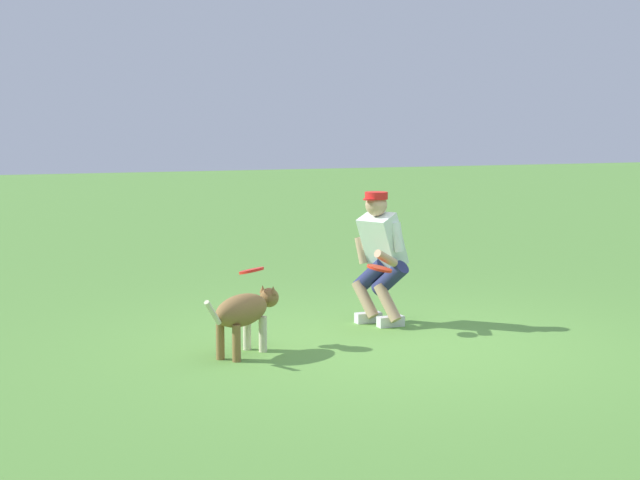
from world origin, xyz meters
name	(u,v)px	position (x,y,z in m)	size (l,w,h in m)	color
ground_plane	(387,343)	(0.00, 0.00, 0.00)	(60.00, 60.00, 0.00)	#5E993F
person	(380,253)	(-0.29, -0.75, 0.70)	(0.51, 0.70, 1.29)	silver
dog	(245,311)	(1.30, -0.07, 0.37)	(0.89, 0.72, 0.55)	olive
frisbee_flying	(251,271)	(1.16, -0.32, 0.68)	(0.22, 0.22, 0.02)	red
frisbee_held	(379,268)	(-0.12, -0.40, 0.61)	(0.24, 0.24, 0.02)	red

